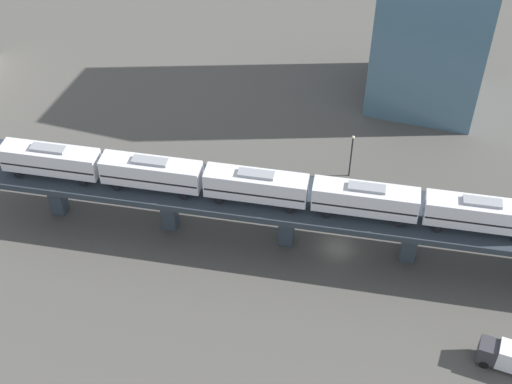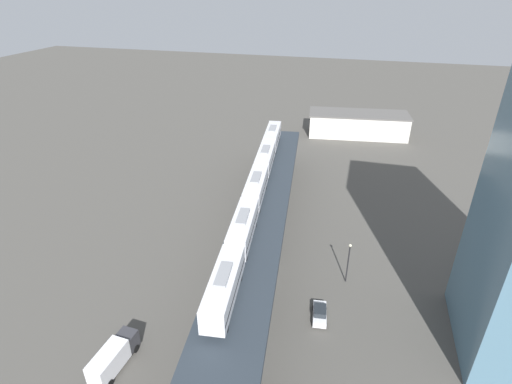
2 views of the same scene
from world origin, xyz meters
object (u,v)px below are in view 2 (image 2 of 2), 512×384
at_px(street_car_white, 320,313).
at_px(street_lamp, 348,260).
at_px(delivery_truck, 113,357).
at_px(warehouse_building, 358,124).
at_px(subway_train, 256,187).

distance_m(street_car_white, street_lamp, 9.71).
distance_m(delivery_truck, warehouse_building, 93.54).
relative_size(subway_train, delivery_truck, 8.48).
relative_size(street_car_white, delivery_truck, 0.62).
bearing_deg(delivery_truck, street_lamp, 41.92).
bearing_deg(delivery_truck, warehouse_building, 75.10).
height_order(subway_train, street_car_white, subway_train).
height_order(delivery_truck, warehouse_building, warehouse_building).
distance_m(subway_train, warehouse_building, 61.37).
height_order(street_car_white, street_lamp, street_lamp).
distance_m(delivery_truck, street_lamp, 34.43).
bearing_deg(subway_train, delivery_truck, -106.02).
relative_size(street_car_white, warehouse_building, 0.15).
xyz_separation_m(subway_train, warehouse_building, (15.07, 59.12, -6.64)).
distance_m(subway_train, street_car_white, 23.64).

